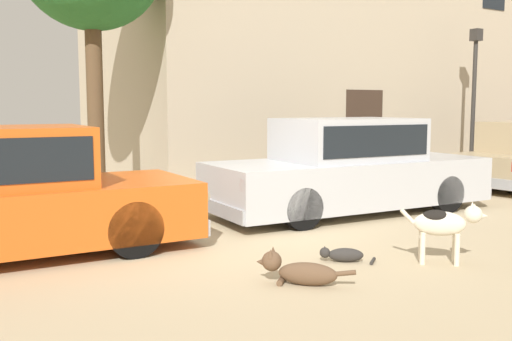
{
  "coord_description": "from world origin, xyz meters",
  "views": [
    {
      "loc": [
        -3.79,
        -6.16,
        1.75
      ],
      "look_at": [
        0.23,
        0.2,
        0.9
      ],
      "focal_mm": 40.62,
      "sensor_mm": 36.0,
      "label": 1
    }
  ],
  "objects_px": {
    "parked_sedan_second": "(349,167)",
    "street_lamp": "(474,82)",
    "stray_dog_tan": "(445,223)",
    "stray_cat": "(343,255)",
    "stray_dog_spotted": "(298,270)"
  },
  "relations": [
    {
      "from": "parked_sedan_second",
      "to": "street_lamp",
      "type": "xyz_separation_m",
      "value": [
        5.65,
        1.95,
        1.54
      ]
    },
    {
      "from": "parked_sedan_second",
      "to": "stray_dog_tan",
      "type": "bearing_deg",
      "value": -107.92
    },
    {
      "from": "stray_cat",
      "to": "street_lamp",
      "type": "xyz_separation_m",
      "value": [
        7.72,
        4.23,
        2.22
      ]
    },
    {
      "from": "parked_sedan_second",
      "to": "street_lamp",
      "type": "distance_m",
      "value": 6.18
    },
    {
      "from": "stray_cat",
      "to": "street_lamp",
      "type": "relative_size",
      "value": 0.16
    },
    {
      "from": "stray_dog_tan",
      "to": "street_lamp",
      "type": "bearing_deg",
      "value": 77.49
    },
    {
      "from": "street_lamp",
      "to": "stray_cat",
      "type": "bearing_deg",
      "value": -151.31
    },
    {
      "from": "stray_dog_tan",
      "to": "street_lamp",
      "type": "xyz_separation_m",
      "value": [
        6.83,
        4.88,
        1.84
      ]
    },
    {
      "from": "parked_sedan_second",
      "to": "street_lamp",
      "type": "relative_size",
      "value": 1.39
    },
    {
      "from": "parked_sedan_second",
      "to": "stray_dog_spotted",
      "type": "distance_m",
      "value": 4.06
    },
    {
      "from": "stray_dog_spotted",
      "to": "street_lamp",
      "type": "bearing_deg",
      "value": -105.82
    },
    {
      "from": "stray_dog_spotted",
      "to": "street_lamp",
      "type": "height_order",
      "value": "street_lamp"
    },
    {
      "from": "stray_dog_spotted",
      "to": "stray_dog_tan",
      "type": "height_order",
      "value": "stray_dog_tan"
    },
    {
      "from": "stray_dog_spotted",
      "to": "street_lamp",
      "type": "distance_m",
      "value": 10.04
    },
    {
      "from": "parked_sedan_second",
      "to": "stray_dog_spotted",
      "type": "bearing_deg",
      "value": -134.36
    }
  ]
}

